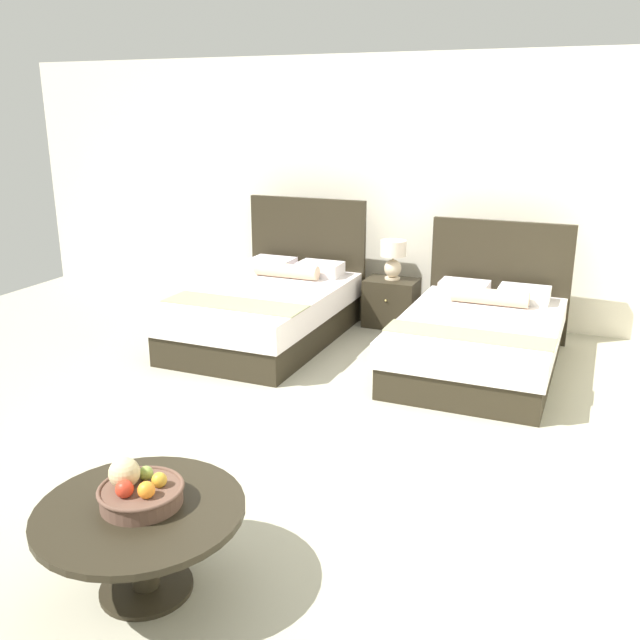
# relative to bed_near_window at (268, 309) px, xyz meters

# --- Properties ---
(ground_plane) EXTENTS (9.75, 9.93, 0.02)m
(ground_plane) POSITION_rel_bed_near_window_xyz_m (1.04, -1.76, -0.32)
(ground_plane) COLOR #A6A18C
(wall_back) EXTENTS (9.75, 0.12, 2.78)m
(wall_back) POSITION_rel_bed_near_window_xyz_m (1.04, 1.40, 1.08)
(wall_back) COLOR silver
(wall_back) RESTS_ON ground
(bed_near_window) EXTENTS (1.36, 2.15, 1.30)m
(bed_near_window) POSITION_rel_bed_near_window_xyz_m (0.00, 0.00, 0.00)
(bed_near_window) COLOR black
(bed_near_window) RESTS_ON ground
(bed_near_corner) EXTENTS (1.38, 2.05, 1.19)m
(bed_near_corner) POSITION_rel_bed_near_window_xyz_m (2.09, 0.00, -0.03)
(bed_near_corner) COLOR black
(bed_near_corner) RESTS_ON ground
(nightstand) EXTENTS (0.54, 0.41, 0.50)m
(nightstand) POSITION_rel_bed_near_window_xyz_m (1.01, 0.90, -0.06)
(nightstand) COLOR black
(nightstand) RESTS_ON ground
(table_lamp) EXTENTS (0.27, 0.27, 0.41)m
(table_lamp) POSITION_rel_bed_near_window_xyz_m (1.01, 0.92, 0.45)
(table_lamp) COLOR beige
(table_lamp) RESTS_ON nightstand
(coffee_table) EXTENTS (0.98, 0.98, 0.45)m
(coffee_table) POSITION_rel_bed_near_window_xyz_m (1.12, -3.62, 0.05)
(coffee_table) COLOR black
(coffee_table) RESTS_ON ground
(fruit_bowl) EXTENTS (0.40, 0.40, 0.22)m
(fruit_bowl) POSITION_rel_bed_near_window_xyz_m (1.10, -3.59, 0.22)
(fruit_bowl) COLOR brown
(fruit_bowl) RESTS_ON coffee_table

